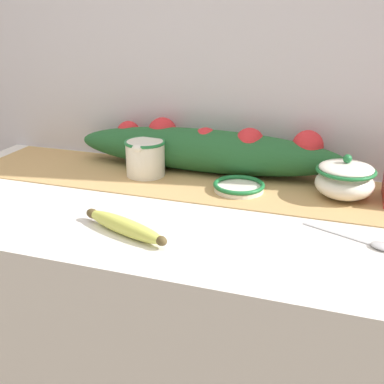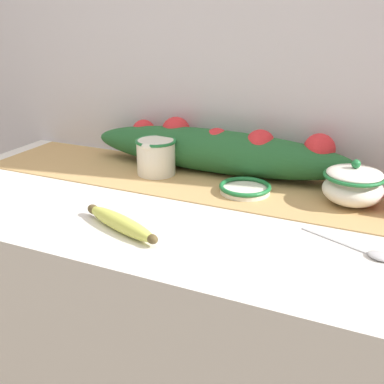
{
  "view_description": "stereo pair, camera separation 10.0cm",
  "coord_description": "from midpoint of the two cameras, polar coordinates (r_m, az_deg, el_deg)",
  "views": [
    {
      "loc": [
        0.35,
        -0.92,
        1.31
      ],
      "look_at": [
        0.05,
        -0.04,
        0.95
      ],
      "focal_mm": 45.0,
      "sensor_mm": 36.0,
      "label": 1
    },
    {
      "loc": [
        0.45,
        -0.89,
        1.31
      ],
      "look_at": [
        0.05,
        -0.04,
        0.95
      ],
      "focal_mm": 45.0,
      "sensor_mm": 36.0,
      "label": 2
    }
  ],
  "objects": [
    {
      "name": "cream_pitcher",
      "position": [
        1.24,
        -1.96,
        4.34
      ],
      "size": [
        0.11,
        0.12,
        0.09
      ],
      "color": "white",
      "rests_on": "countertop"
    },
    {
      "name": "sugar_bowl",
      "position": [
        1.12,
        21.04,
        0.73
      ],
      "size": [
        0.13,
        0.13,
        0.1
      ],
      "color": "white",
      "rests_on": "countertop"
    },
    {
      "name": "countertop",
      "position": [
        1.31,
        0.72,
        -19.78
      ],
      "size": [
        1.3,
        0.61,
        0.9
      ],
      "primitive_type": "cube",
      "color": "silver",
      "rests_on": "ground_plane"
    },
    {
      "name": "poinsettia_garland",
      "position": [
        1.26,
        5.4,
        5.03
      ],
      "size": [
        0.72,
        0.12,
        0.13
      ],
      "color": "#235B2D",
      "rests_on": "countertop"
    },
    {
      "name": "table_runner",
      "position": [
        1.21,
        3.83,
        1.2
      ],
      "size": [
        1.19,
        0.28,
        0.0
      ],
      "primitive_type": "cube",
      "color": "tan",
      "rests_on": "countertop"
    },
    {
      "name": "spoon",
      "position": [
        0.93,
        23.7,
        -6.83
      ],
      "size": [
        0.18,
        0.09,
        0.01
      ],
      "rotation": [
        0.0,
        0.0,
        -0.4
      ],
      "color": "#B7B7BC",
      "rests_on": "countertop"
    },
    {
      "name": "back_wall",
      "position": [
        1.3,
        6.95,
        16.26
      ],
      "size": [
        2.1,
        0.04,
        2.4
      ],
      "primitive_type": "cube",
      "color": "silver",
      "rests_on": "ground_plane"
    },
    {
      "name": "banana",
      "position": [
        0.94,
        -5.5,
        -3.75
      ],
      "size": [
        0.21,
        0.11,
        0.03
      ],
      "rotation": [
        0.0,
        0.0,
        -0.36
      ],
      "color": "#CCD156",
      "rests_on": "countertop"
    },
    {
      "name": "small_dish",
      "position": [
        1.14,
        8.82,
        0.36
      ],
      "size": [
        0.12,
        0.12,
        0.02
      ],
      "color": "white",
      "rests_on": "countertop"
    }
  ]
}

